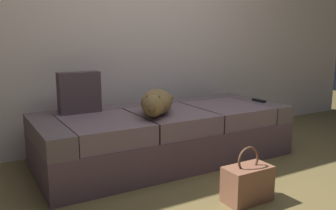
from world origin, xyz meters
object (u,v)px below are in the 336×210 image
Objects in this scene: couch at (165,135)px; dog_tan at (156,103)px; throw_pillow at (79,92)px; handbag at (247,183)px; tv_remote at (259,101)px.

couch is 4.03× the size of dog_tan.
handbag is at bearing -59.08° from throw_pillow.
dog_tan is at bearing -38.62° from throw_pillow.
dog_tan is 1.44× the size of handbag.
tv_remote is 0.40× the size of handbag.
handbag is (0.23, -0.83, -0.43)m from dog_tan.
handbag is (0.74, -1.24, -0.50)m from throw_pillow.
throw_pillow is (-0.51, 0.40, 0.07)m from dog_tan.
couch is 5.79× the size of handbag.
dog_tan is 0.65m from throw_pillow.
handbag is (0.07, -0.98, -0.10)m from couch.
dog_tan is 1.15m from tv_remote.
dog_tan is at bearing -137.94° from couch.
couch is 1.02m from tv_remote.
throw_pillow is 0.90× the size of handbag.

